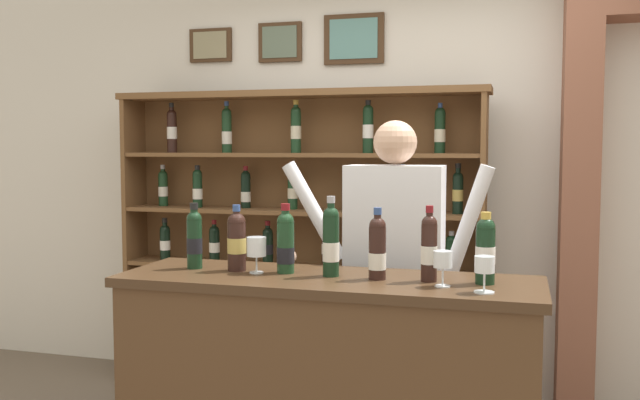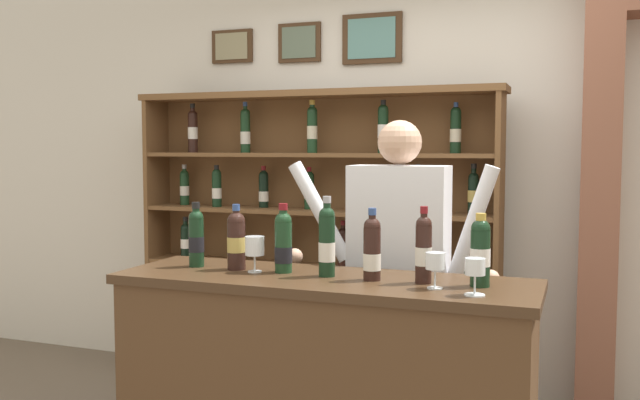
{
  "view_description": "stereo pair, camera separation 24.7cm",
  "coord_description": "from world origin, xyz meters",
  "px_view_note": "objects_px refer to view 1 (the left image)",
  "views": [
    {
      "loc": [
        0.67,
        -2.73,
        1.56
      ],
      "look_at": [
        -0.17,
        0.2,
        1.32
      ],
      "focal_mm": 39.02,
      "sensor_mm": 36.0,
      "label": 1
    },
    {
      "loc": [
        0.91,
        -2.66,
        1.56
      ],
      "look_at": [
        -0.17,
        0.2,
        1.32
      ],
      "focal_mm": 39.02,
      "sensor_mm": 36.0,
      "label": 2
    }
  ],
  "objects_px": {
    "tasting_bottle_grappa": "(331,240)",
    "tasting_bottle_prosecco": "(194,238)",
    "wine_glass_spare": "(484,267)",
    "wine_glass_right": "(443,261)",
    "wine_glass_center": "(256,248)",
    "tasting_bottle_rosso": "(485,249)",
    "tasting_counter": "(327,398)",
    "tasting_bottle_super_tuscan": "(237,240)",
    "tasting_bottle_vin_santo": "(286,242)",
    "shopkeeper": "(394,254)",
    "wine_shelf": "(298,236)",
    "tasting_bottle_chianti": "(377,248)",
    "tasting_bottle_brunello": "(429,247)"
  },
  "relations": [
    {
      "from": "tasting_bottle_grappa",
      "to": "tasting_bottle_prosecco",
      "type": "bearing_deg",
      "value": 178.68
    },
    {
      "from": "tasting_bottle_grappa",
      "to": "wine_glass_spare",
      "type": "bearing_deg",
      "value": -14.51
    },
    {
      "from": "wine_glass_right",
      "to": "wine_glass_center",
      "type": "bearing_deg",
      "value": 174.84
    },
    {
      "from": "wine_glass_spare",
      "to": "tasting_bottle_prosecco",
      "type": "bearing_deg",
      "value": 171.98
    },
    {
      "from": "tasting_bottle_grappa",
      "to": "wine_glass_center",
      "type": "bearing_deg",
      "value": -176.4
    },
    {
      "from": "tasting_bottle_rosso",
      "to": "wine_glass_spare",
      "type": "height_order",
      "value": "tasting_bottle_rosso"
    },
    {
      "from": "wine_glass_right",
      "to": "tasting_counter",
      "type": "bearing_deg",
      "value": 171.45
    },
    {
      "from": "tasting_bottle_rosso",
      "to": "tasting_bottle_super_tuscan",
      "type": "bearing_deg",
      "value": 179.99
    },
    {
      "from": "tasting_bottle_vin_santo",
      "to": "wine_glass_center",
      "type": "height_order",
      "value": "tasting_bottle_vin_santo"
    },
    {
      "from": "tasting_bottle_vin_santo",
      "to": "tasting_bottle_grappa",
      "type": "relative_size",
      "value": 0.89
    },
    {
      "from": "wine_glass_right",
      "to": "tasting_bottle_vin_santo",
      "type": "bearing_deg",
      "value": 170.67
    },
    {
      "from": "tasting_bottle_prosecco",
      "to": "tasting_bottle_grappa",
      "type": "distance_m",
      "value": 0.63
    },
    {
      "from": "tasting_bottle_super_tuscan",
      "to": "shopkeeper",
      "type": "bearing_deg",
      "value": 39.57
    },
    {
      "from": "tasting_bottle_super_tuscan",
      "to": "tasting_bottle_vin_santo",
      "type": "xyz_separation_m",
      "value": [
        0.22,
        0.01,
        -0.0
      ]
    },
    {
      "from": "wine_glass_spare",
      "to": "shopkeeper",
      "type": "bearing_deg",
      "value": 124.07
    },
    {
      "from": "wine_glass_right",
      "to": "wine_shelf",
      "type": "bearing_deg",
      "value": 125.78
    },
    {
      "from": "tasting_bottle_vin_santo",
      "to": "tasting_bottle_chianti",
      "type": "distance_m",
      "value": 0.4
    },
    {
      "from": "tasting_bottle_grappa",
      "to": "wine_glass_right",
      "type": "bearing_deg",
      "value": -11.07
    },
    {
      "from": "tasting_bottle_chianti",
      "to": "tasting_bottle_rosso",
      "type": "bearing_deg",
      "value": 3.32
    },
    {
      "from": "tasting_counter",
      "to": "tasting_bottle_chianti",
      "type": "height_order",
      "value": "tasting_bottle_chianti"
    },
    {
      "from": "tasting_bottle_brunello",
      "to": "wine_glass_spare",
      "type": "distance_m",
      "value": 0.28
    },
    {
      "from": "shopkeeper",
      "to": "tasting_bottle_chianti",
      "type": "relative_size",
      "value": 5.77
    },
    {
      "from": "tasting_bottle_super_tuscan",
      "to": "tasting_bottle_chianti",
      "type": "height_order",
      "value": "tasting_bottle_chianti"
    },
    {
      "from": "shopkeeper",
      "to": "tasting_bottle_prosecco",
      "type": "xyz_separation_m",
      "value": [
        -0.8,
        -0.49,
        0.11
      ]
    },
    {
      "from": "shopkeeper",
      "to": "tasting_bottle_brunello",
      "type": "height_order",
      "value": "shopkeeper"
    },
    {
      "from": "wine_shelf",
      "to": "tasting_bottle_chianti",
      "type": "height_order",
      "value": "wine_shelf"
    },
    {
      "from": "tasting_counter",
      "to": "tasting_bottle_rosso",
      "type": "distance_m",
      "value": 0.91
    },
    {
      "from": "tasting_bottle_super_tuscan",
      "to": "wine_glass_spare",
      "type": "bearing_deg",
      "value": -9.38
    },
    {
      "from": "tasting_counter",
      "to": "wine_glass_center",
      "type": "relative_size",
      "value": 11.3
    },
    {
      "from": "tasting_counter",
      "to": "tasting_bottle_vin_santo",
      "type": "height_order",
      "value": "tasting_bottle_vin_santo"
    },
    {
      "from": "tasting_bottle_chianti",
      "to": "tasting_bottle_brunello",
      "type": "bearing_deg",
      "value": 3.31
    },
    {
      "from": "shopkeeper",
      "to": "tasting_bottle_prosecco",
      "type": "distance_m",
      "value": 0.95
    },
    {
      "from": "shopkeeper",
      "to": "wine_glass_right",
      "type": "xyz_separation_m",
      "value": [
        0.29,
        -0.6,
        0.08
      ]
    },
    {
      "from": "tasting_bottle_prosecco",
      "to": "tasting_bottle_vin_santo",
      "type": "xyz_separation_m",
      "value": [
        0.42,
        0.0,
        -0.0
      ]
    },
    {
      "from": "tasting_bottle_prosecco",
      "to": "tasting_bottle_brunello",
      "type": "distance_m",
      "value": 1.03
    },
    {
      "from": "wine_shelf",
      "to": "wine_glass_spare",
      "type": "distance_m",
      "value": 1.95
    },
    {
      "from": "tasting_counter",
      "to": "tasting_bottle_super_tuscan",
      "type": "xyz_separation_m",
      "value": [
        -0.42,
        0.03,
        0.65
      ]
    },
    {
      "from": "tasting_bottle_vin_santo",
      "to": "tasting_bottle_brunello",
      "type": "xyz_separation_m",
      "value": [
        0.61,
        -0.02,
        0.01
      ]
    },
    {
      "from": "tasting_bottle_grappa",
      "to": "tasting_bottle_brunello",
      "type": "relative_size",
      "value": 1.1
    },
    {
      "from": "wine_shelf",
      "to": "tasting_bottle_brunello",
      "type": "xyz_separation_m",
      "value": [
        0.99,
        -1.37,
        0.16
      ]
    },
    {
      "from": "tasting_bottle_vin_santo",
      "to": "tasting_bottle_grappa",
      "type": "xyz_separation_m",
      "value": [
        0.2,
        -0.02,
        0.02
      ]
    },
    {
      "from": "tasting_bottle_chianti",
      "to": "wine_glass_center",
      "type": "height_order",
      "value": "tasting_bottle_chianti"
    },
    {
      "from": "tasting_bottle_rosso",
      "to": "wine_glass_spare",
      "type": "xyz_separation_m",
      "value": [
        0.01,
        -0.17,
        -0.04
      ]
    },
    {
      "from": "tasting_bottle_prosecco",
      "to": "wine_glass_center",
      "type": "distance_m",
      "value": 0.31
    },
    {
      "from": "tasting_bottle_super_tuscan",
      "to": "wine_glass_right",
      "type": "distance_m",
      "value": 0.9
    },
    {
      "from": "tasting_bottle_chianti",
      "to": "tasting_bottle_super_tuscan",
      "type": "bearing_deg",
      "value": 177.72
    },
    {
      "from": "tasting_bottle_brunello",
      "to": "wine_glass_center",
      "type": "xyz_separation_m",
      "value": [
        -0.73,
        -0.02,
        -0.03
      ]
    },
    {
      "from": "tasting_bottle_vin_santo",
      "to": "tasting_bottle_super_tuscan",
      "type": "bearing_deg",
      "value": -178.05
    },
    {
      "from": "tasting_bottle_chianti",
      "to": "tasting_counter",
      "type": "bearing_deg",
      "value": -178.26
    },
    {
      "from": "wine_glass_right",
      "to": "shopkeeper",
      "type": "bearing_deg",
      "value": 116.17
    }
  ]
}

